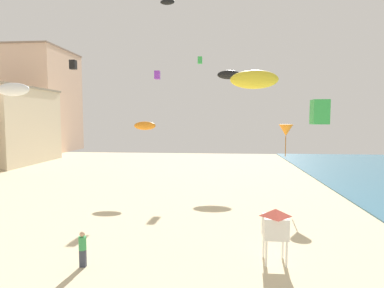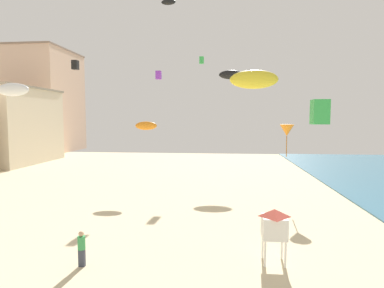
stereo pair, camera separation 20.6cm
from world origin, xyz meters
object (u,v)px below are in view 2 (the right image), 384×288
(kite_flyer, at_px, (82,247))
(kite_white_parafoil, at_px, (13,90))
(kite_black_box, at_px, (75,65))
(kite_black_parafoil, at_px, (168,2))
(lifeguard_stand, at_px, (274,224))
(kite_green_box, at_px, (202,60))
(kite_purple_box, at_px, (159,75))
(kite_yellow_parafoil, at_px, (254,79))
(kite_orange_parafoil, at_px, (146,126))
(kite_black_parafoil_2, at_px, (231,75))
(kite_orange_delta, at_px, (287,130))
(kite_green_box_2, at_px, (320,112))

(kite_flyer, xyz_separation_m, kite_white_parafoil, (-3.00, 0.05, 7.07))
(kite_black_box, distance_m, kite_black_parafoil, 16.72)
(kite_flyer, bearing_deg, lifeguard_stand, -141.71)
(kite_white_parafoil, bearing_deg, kite_green_box, 75.74)
(kite_green_box, xyz_separation_m, kite_white_parafoil, (-6.60, -25.95, -5.81))
(kite_white_parafoil, bearing_deg, kite_black_box, 109.96)
(kite_green_box, relative_size, kite_black_box, 0.74)
(kite_green_box, relative_size, kite_purple_box, 1.01)
(kite_green_box, distance_m, kite_yellow_parafoil, 22.26)
(kite_purple_box, height_order, kite_black_parafoil, kite_black_parafoil)
(kite_black_box, bearing_deg, kite_flyer, -64.21)
(kite_white_parafoil, distance_m, kite_yellow_parafoil, 12.00)
(kite_purple_box, relative_size, kite_black_parafoil, 0.64)
(kite_black_box, bearing_deg, kite_orange_parafoil, -38.04)
(lifeguard_stand, distance_m, kite_black_parafoil_2, 27.43)
(kite_white_parafoil, height_order, kite_purple_box, kite_purple_box)
(kite_yellow_parafoil, relative_size, kite_orange_delta, 1.02)
(kite_yellow_parafoil, distance_m, kite_black_parafoil, 15.15)
(kite_orange_delta, distance_m, kite_black_parafoil_2, 15.79)
(kite_black_box, bearing_deg, kite_yellow_parafoil, -45.15)
(kite_yellow_parafoil, bearing_deg, kite_white_parafoil, -156.90)
(kite_flyer, distance_m, kite_orange_delta, 17.85)
(kite_black_parafoil, bearing_deg, kite_flyer, -94.91)
(kite_flyer, bearing_deg, kite_orange_delta, -101.54)
(kite_green_box_2, distance_m, kite_black_parafoil, 17.79)
(kite_flyer, relative_size, kite_black_box, 1.46)
(kite_purple_box, bearing_deg, lifeguard_stand, -62.48)
(kite_orange_delta, height_order, kite_black_parafoil_2, kite_black_parafoil_2)
(lifeguard_stand, bearing_deg, kite_flyer, -164.32)
(kite_yellow_parafoil, bearing_deg, kite_green_box_2, 6.65)
(kite_orange_delta, bearing_deg, kite_black_box, 152.79)
(kite_green_box_2, bearing_deg, kite_white_parafoil, -160.80)
(lifeguard_stand, relative_size, kite_black_parafoil, 1.97)
(kite_flyer, xyz_separation_m, kite_orange_parafoil, (-1.01, 16.28, 5.09))
(kite_green_box_2, relative_size, kite_black_parafoil, 1.07)
(kite_black_box, bearing_deg, kite_purple_box, -28.92)
(kite_black_parafoil_2, bearing_deg, kite_orange_delta, -72.78)
(lifeguard_stand, height_order, kite_black_parafoil_2, kite_black_parafoil_2)
(kite_yellow_parafoil, height_order, kite_purple_box, kite_purple_box)
(kite_flyer, distance_m, kite_orange_parafoil, 17.08)
(kite_black_parafoil, bearing_deg, kite_black_box, 145.14)
(kite_yellow_parafoil, distance_m, kite_orange_parafoil, 14.91)
(kite_flyer, relative_size, kite_orange_delta, 0.63)
(kite_green_box_2, bearing_deg, kite_orange_parafoil, 138.96)
(lifeguard_stand, bearing_deg, kite_orange_delta, 84.37)
(kite_black_box, bearing_deg, kite_green_box_2, -39.68)
(kite_purple_box, bearing_deg, kite_orange_delta, -25.41)
(kite_green_box_2, height_order, kite_black_parafoil, kite_black_parafoil)
(kite_black_parafoil_2, bearing_deg, kite_yellow_parafoil, -87.75)
(kite_green_box, distance_m, kite_green_box_2, 23.34)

